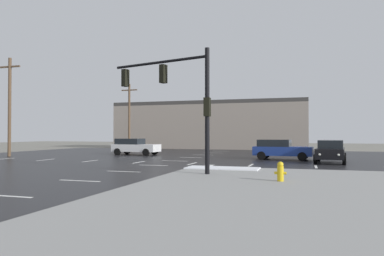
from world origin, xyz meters
TOP-DOWN VIEW (x-y plane):
  - ground_plane at (0.00, 0.00)m, footprint 120.00×120.00m
  - road_asphalt at (0.00, 0.00)m, footprint 44.00×44.00m
  - snow_strip_curbside at (5.00, -4.00)m, footprint 4.00×1.60m
  - lane_markings at (1.20, -1.38)m, footprint 36.15×36.15m
  - traffic_signal_mast at (3.31, -6.43)m, footprint 5.77×1.69m
  - fire_hydrant at (8.38, -8.48)m, footprint 0.48×0.26m
  - strip_building_background at (-3.35, 26.01)m, footprint 26.43×8.00m
  - sedan_white at (-6.34, 8.07)m, footprint 4.61×2.21m
  - sedan_blue at (7.54, 5.79)m, footprint 4.65×2.34m
  - sedan_black at (11.12, 3.94)m, footprint 2.41×4.67m
  - utility_pole_far at (-16.18, 2.70)m, footprint 2.20×0.28m
  - utility_pole_distant at (-12.32, 18.58)m, footprint 2.20×0.28m

SIDE VIEW (x-z plane):
  - ground_plane at x=0.00m, z-range 0.00..0.00m
  - road_asphalt at x=0.00m, z-range 0.00..0.02m
  - lane_markings at x=1.20m, z-range 0.02..0.03m
  - snow_strip_curbside at x=5.00m, z-range 0.14..0.20m
  - fire_hydrant at x=8.38m, z-range 0.14..0.93m
  - sedan_white at x=-6.34m, z-range 0.06..1.64m
  - sedan_blue at x=7.54m, z-range 0.06..1.64m
  - sedan_black at x=11.12m, z-range 0.06..1.64m
  - strip_building_background at x=-3.35m, z-range 0.00..6.49m
  - traffic_signal_mast at x=3.31m, z-range 1.18..7.23m
  - utility_pole_distant at x=-12.32m, z-range 0.21..8.75m
  - utility_pole_far at x=-16.18m, z-range 0.21..9.17m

